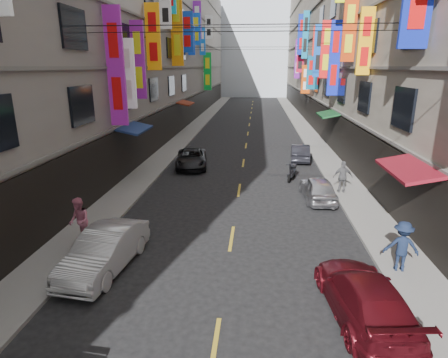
% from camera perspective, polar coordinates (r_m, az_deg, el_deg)
% --- Properties ---
extents(sidewalk_left, '(2.00, 90.00, 0.12)m').
position_cam_1_polar(sidewalk_left, '(38.52, -5.37, 7.13)').
color(sidewalk_left, slate).
rests_on(sidewalk_left, ground).
extents(sidewalk_right, '(2.00, 90.00, 0.12)m').
position_cam_1_polar(sidewalk_right, '(38.24, 12.75, 6.72)').
color(sidewalk_right, slate).
rests_on(sidewalk_right, ground).
extents(building_row_left, '(10.14, 90.00, 19.00)m').
position_cam_1_polar(building_row_left, '(39.62, -14.91, 20.62)').
color(building_row_left, gray).
rests_on(building_row_left, ground).
extents(building_row_right, '(10.14, 90.00, 19.00)m').
position_cam_1_polar(building_row_right, '(39.09, 22.98, 19.97)').
color(building_row_right, '#A79C8C').
rests_on(building_row_right, ground).
extents(haze_block, '(18.00, 8.00, 22.00)m').
position_cam_1_polar(haze_block, '(87.48, 4.72, 19.68)').
color(haze_block, silver).
rests_on(haze_block, ground).
extents(shop_signage, '(14.00, 55.00, 11.73)m').
position_cam_1_polar(shop_signage, '(30.50, 3.52, 21.66)').
color(shop_signage, '#0D299F').
rests_on(shop_signage, ground).
extents(street_awnings, '(13.99, 35.20, 0.41)m').
position_cam_1_polar(street_awnings, '(21.74, -0.67, 7.61)').
color(street_awnings, '#174B14').
rests_on(street_awnings, ground).
extents(overhead_cables, '(14.00, 38.04, 1.24)m').
position_cam_1_polar(overhead_cables, '(25.48, 3.28, 22.01)').
color(overhead_cables, black).
rests_on(overhead_cables, ground).
extents(lane_markings, '(0.12, 80.20, 0.01)m').
position_cam_1_polar(lane_markings, '(34.97, 3.53, 6.09)').
color(lane_markings, gold).
rests_on(lane_markings, ground).
extents(scooter_far_right, '(0.73, 1.76, 1.14)m').
position_cam_1_polar(scooter_far_right, '(22.52, 10.31, 0.99)').
color(scooter_far_right, black).
rests_on(scooter_far_right, ground).
extents(car_left_mid, '(1.91, 4.26, 1.36)m').
position_cam_1_polar(car_left_mid, '(13.08, -17.73, -10.32)').
color(car_left_mid, silver).
rests_on(car_left_mid, ground).
extents(car_left_far, '(2.51, 4.48, 1.18)m').
position_cam_1_polar(car_left_far, '(25.01, -4.96, 3.13)').
color(car_left_far, black).
rests_on(car_left_far, ground).
extents(car_right_near, '(2.24, 4.53, 1.27)m').
position_cam_1_polar(car_right_near, '(11.01, 20.56, -16.39)').
color(car_right_near, '#5B0F18').
rests_on(car_right_near, ground).
extents(car_right_mid, '(1.64, 3.66, 1.22)m').
position_cam_1_polar(car_right_mid, '(19.30, 14.11, -1.41)').
color(car_right_mid, '#BBBBC0').
rests_on(car_right_mid, ground).
extents(car_right_far, '(1.52, 3.68, 1.19)m').
position_cam_1_polar(car_right_far, '(27.27, 11.52, 4.00)').
color(car_right_far, '#282830').
rests_on(car_right_far, ground).
extents(pedestrian_lfar, '(1.00, 1.03, 1.76)m').
position_cam_1_polar(pedestrian_lfar, '(14.86, -21.19, -5.99)').
color(pedestrian_lfar, '#CE6D89').
rests_on(pedestrian_lfar, sidewalk_left).
extents(pedestrian_rnear, '(1.14, 0.69, 1.67)m').
position_cam_1_polar(pedestrian_rnear, '(13.41, 25.47, -9.22)').
color(pedestrian_rnear, '#131D36').
rests_on(pedestrian_rnear, sidewalk_right).
extents(pedestrian_rfar, '(0.98, 0.56, 1.68)m').
position_cam_1_polar(pedestrian_rfar, '(20.40, 17.65, 0.31)').
color(pedestrian_rfar, '#575759').
rests_on(pedestrian_rfar, sidewalk_right).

